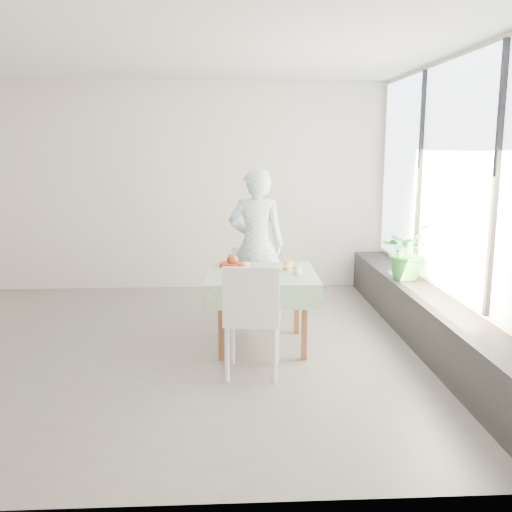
{
  "coord_description": "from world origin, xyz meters",
  "views": [
    {
      "loc": [
        0.82,
        -5.32,
        1.92
      ],
      "look_at": [
        1.1,
        0.08,
        0.89
      ],
      "focal_mm": 40.0,
      "sensor_mm": 36.0,
      "label": 1
    }
  ],
  "objects": [
    {
      "name": "wall_back",
      "position": [
        0.0,
        2.5,
        1.4
      ],
      "size": [
        6.0,
        0.02,
        2.8
      ],
      "primitive_type": "cube",
      "color": "silver",
      "rests_on": "ground"
    },
    {
      "name": "second_dish",
      "position": [
        0.88,
        0.31,
        0.78
      ],
      "size": [
        0.26,
        0.26,
        0.13
      ],
      "color": "red",
      "rests_on": "cafe_table"
    },
    {
      "name": "juice_cup_lemonade",
      "position": [
        1.48,
        -0.1,
        0.8
      ],
      "size": [
        0.09,
        0.09,
        0.24
      ],
      "color": "white",
      "rests_on": "cafe_table"
    },
    {
      "name": "main_dish",
      "position": [
        1.01,
        -0.16,
        0.79
      ],
      "size": [
        0.28,
        0.28,
        0.14
      ],
      "color": "white",
      "rests_on": "cafe_table"
    },
    {
      "name": "chair_near",
      "position": [
        1.03,
        -0.68,
        0.3
      ],
      "size": [
        0.52,
        0.52,
        0.98
      ],
      "color": "white",
      "rests_on": "ground"
    },
    {
      "name": "floor",
      "position": [
        0.0,
        0.0,
        0.0
      ],
      "size": [
        6.0,
        6.0,
        0.0
      ],
      "primitive_type": "plane",
      "color": "#64615E",
      "rests_on": "ground"
    },
    {
      "name": "chair_far",
      "position": [
        1.12,
        0.89,
        0.25
      ],
      "size": [
        0.5,
        0.5,
        0.82
      ],
      "color": "white",
      "rests_on": "ground"
    },
    {
      "name": "wall_front",
      "position": [
        0.0,
        -2.5,
        1.4
      ],
      "size": [
        6.0,
        0.02,
        2.8
      ],
      "primitive_type": "cube",
      "color": "silver",
      "rests_on": "ground"
    },
    {
      "name": "window_ledge",
      "position": [
        2.8,
        0.0,
        0.25
      ],
      "size": [
        0.4,
        4.8,
        0.5
      ],
      "primitive_type": "cube",
      "color": "black",
      "rests_on": "ground"
    },
    {
      "name": "potted_plant",
      "position": [
        2.78,
        0.72,
        0.81
      ],
      "size": [
        0.73,
        0.74,
        0.62
      ],
      "primitive_type": "imported",
      "rotation": [
        0.0,
        0.0,
        0.85
      ],
      "color": "#26732E",
      "rests_on": "window_ledge"
    },
    {
      "name": "ceiling",
      "position": [
        0.0,
        0.0,
        2.8
      ],
      "size": [
        6.0,
        6.0,
        0.0
      ],
      "primitive_type": "plane",
      "rotation": [
        3.14,
        0.0,
        0.0
      ],
      "color": "white",
      "rests_on": "ground"
    },
    {
      "name": "wall_right",
      "position": [
        3.0,
        0.0,
        1.4
      ],
      "size": [
        0.02,
        5.0,
        2.8
      ],
      "primitive_type": "cube",
      "color": "silver",
      "rests_on": "ground"
    },
    {
      "name": "cafe_table",
      "position": [
        1.15,
        0.03,
        0.46
      ],
      "size": [
        1.07,
        1.07,
        0.74
      ],
      "color": "brown",
      "rests_on": "ground"
    },
    {
      "name": "juice_cup_orange",
      "position": [
        1.41,
        0.1,
        0.8
      ],
      "size": [
        0.09,
        0.09,
        0.25
      ],
      "color": "white",
      "rests_on": "cafe_table"
    },
    {
      "name": "window_pane",
      "position": [
        2.97,
        0.0,
        1.65
      ],
      "size": [
        0.01,
        4.8,
        2.18
      ],
      "primitive_type": "cube",
      "color": "#D1E0F9",
      "rests_on": "ground"
    },
    {
      "name": "diner",
      "position": [
        1.15,
        0.95,
        0.86
      ],
      "size": [
        0.65,
        0.45,
        1.71
      ],
      "primitive_type": "imported",
      "rotation": [
        0.0,
        0.0,
        3.08
      ],
      "color": "#94CBEE",
      "rests_on": "ground"
    }
  ]
}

